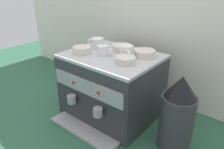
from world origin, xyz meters
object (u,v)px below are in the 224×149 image
espresso_machine (112,86)px  ceramic_cup_2 (104,50)px  ceramic_bowl_1 (145,53)px  ceramic_cup_0 (127,51)px  ceramic_bowl_2 (125,60)px  ceramic_cup_1 (97,43)px  coffee_grinder (177,114)px  milk_pitcher (66,88)px  ceramic_bowl_3 (122,48)px  ceramic_bowl_0 (82,50)px

espresso_machine → ceramic_cup_2: size_ratio=5.72×
ceramic_bowl_1 → ceramic_cup_2: bearing=-146.4°
ceramic_cup_0 → ceramic_bowl_2: ceramic_cup_0 is taller
ceramic_cup_1 → ceramic_bowl_1: 0.35m
ceramic_cup_0 → ceramic_bowl_1: size_ratio=0.80×
coffee_grinder → milk_pitcher: 0.92m
ceramic_bowl_3 → ceramic_bowl_1: bearing=-1.1°
ceramic_bowl_1 → ceramic_bowl_2: bearing=-99.7°
ceramic_cup_1 → ceramic_bowl_0: ceramic_cup_1 is taller
ceramic_cup_0 → ceramic_cup_1: (-0.26, 0.03, -0.00)m
coffee_grinder → ceramic_cup_0: bearing=171.4°
ceramic_bowl_2 → ceramic_bowl_0: bearing=-174.2°
ceramic_cup_2 → milk_pitcher: bearing=-179.2°
espresso_machine → ceramic_bowl_3: bearing=90.4°
ceramic_bowl_1 → ceramic_bowl_3: 0.18m
ceramic_bowl_1 → milk_pitcher: size_ratio=1.00×
ceramic_bowl_3 → milk_pitcher: ceramic_bowl_3 is taller
ceramic_cup_1 → ceramic_bowl_3: (0.17, 0.05, -0.01)m
ceramic_cup_1 → ceramic_bowl_2: bearing=-19.7°
ceramic_bowl_3 → coffee_grinder: 0.55m
ceramic_cup_2 → milk_pitcher: (-0.40, -0.01, -0.39)m
espresso_machine → ceramic_bowl_2: (0.15, -0.06, 0.23)m
ceramic_bowl_0 → ceramic_bowl_3: bearing=50.1°
espresso_machine → ceramic_cup_1: bearing=162.1°
milk_pitcher → ceramic_cup_0: bearing=7.4°
ceramic_bowl_0 → ceramic_bowl_2: (0.31, 0.03, -0.00)m
ceramic_bowl_0 → coffee_grinder: bearing=5.4°
ceramic_bowl_2 → milk_pitcher: size_ratio=0.90×
espresso_machine → ceramic_bowl_1: bearing=30.8°
espresso_machine → milk_pitcher: (-0.43, -0.04, -0.15)m
ceramic_cup_0 → ceramic_bowl_3: 0.12m
ceramic_cup_0 → ceramic_bowl_3: bearing=139.9°
ceramic_bowl_2 → ceramic_cup_2: bearing=172.5°
coffee_grinder → ceramic_bowl_0: bearing=-174.6°
ceramic_cup_0 → ceramic_bowl_2: 0.10m
ceramic_bowl_2 → milk_pitcher: (-0.58, 0.02, -0.38)m
ceramic_cup_2 → ceramic_bowl_2: 0.18m
ceramic_cup_2 → ceramic_bowl_0: (-0.13, -0.06, -0.01)m
ceramic_bowl_3 → espresso_machine: bearing=-89.6°
ceramic_cup_1 → milk_pitcher: (-0.26, -0.10, -0.40)m
ceramic_cup_1 → coffee_grinder: bearing=-7.5°
ceramic_bowl_3 → coffee_grinder: size_ratio=0.29×
espresso_machine → ceramic_bowl_2: bearing=-21.6°
espresso_machine → ceramic_cup_1: size_ratio=4.95×
coffee_grinder → ceramic_bowl_3: bearing=163.9°
ceramic_bowl_0 → ceramic_bowl_1: same height
ceramic_cup_0 → ceramic_cup_2: ceramic_cup_0 is taller
ceramic_cup_2 → ceramic_bowl_0: ceramic_cup_2 is taller
ceramic_cup_1 → ceramic_bowl_1: size_ratio=0.92×
ceramic_cup_0 → ceramic_bowl_2: bearing=-58.1°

